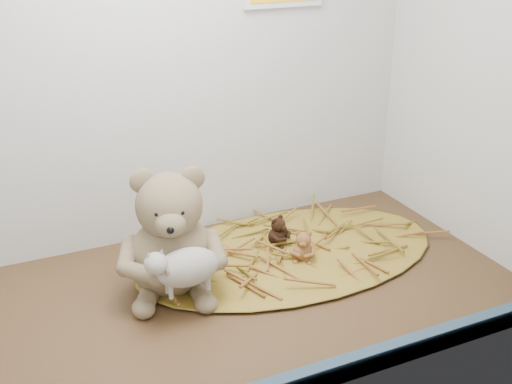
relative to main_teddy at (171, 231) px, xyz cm
name	(u,v)px	position (x,y,z in cm)	size (l,w,h in cm)	color
alcove_shell	(181,52)	(4.21, 1.91, 32.49)	(120.40, 60.20, 90.40)	#3D2615
straw_bed	(290,253)	(26.44, 2.23, -11.87)	(66.82, 38.80, 1.29)	brown
main_teddy	(171,231)	(0.00, 0.00, 0.00)	(20.18, 21.30, 25.03)	#917759
toy_lamb	(187,267)	(0.00, -8.97, -3.00)	(15.21, 9.28, 9.83)	#AFAB9D
mini_teddy_tan	(303,244)	(27.32, -1.92, -8.01)	(5.18, 5.46, 6.42)	#996232
mini_teddy_brown	(278,229)	(25.57, 6.37, -8.03)	(5.15, 5.43, 6.38)	black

